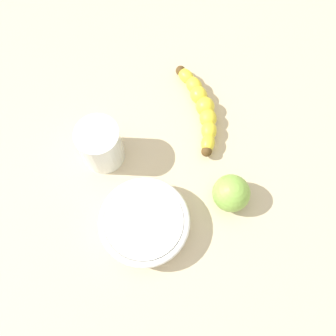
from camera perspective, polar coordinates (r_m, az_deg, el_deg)
name	(u,v)px	position (r cm, az deg, el deg)	size (l,w,h in cm)	color
wooden_tabletop	(179,153)	(79.84, 1.71, 2.35)	(120.00, 120.00, 3.00)	beige
banana	(202,107)	(80.95, 5.10, 9.11)	(18.88, 13.62, 3.95)	yellow
smoothie_glass	(101,146)	(74.79, -10.08, 3.32)	(8.43, 8.43, 10.17)	silver
ceramic_bowl	(145,223)	(70.85, -3.54, -8.25)	(16.81, 16.81, 4.87)	white
green_apple_fruit	(231,193)	(72.41, 9.51, -3.77)	(7.21, 7.21, 7.21)	#84B747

